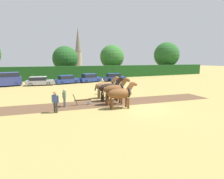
{
  "coord_description": "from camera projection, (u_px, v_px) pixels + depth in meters",
  "views": [
    {
      "loc": [
        -8.32,
        -12.0,
        4.03
      ],
      "look_at": [
        -1.01,
        4.0,
        1.1
      ],
      "focal_mm": 28.0,
      "sensor_mm": 36.0,
      "label": 1
    }
  ],
  "objects": [
    {
      "name": "tree_center_left",
      "position": [
        65.0,
        59.0,
        41.31
      ],
      "size": [
        5.94,
        5.94,
        7.41
      ],
      "color": "#4C3823",
      "rests_on": "ground"
    },
    {
      "name": "parked_van",
      "position": [
        4.0,
        79.0,
        27.19
      ],
      "size": [
        5.17,
        2.88,
        2.18
      ],
      "rotation": [
        0.0,
        0.0,
        0.19
      ],
      "color": "navy",
      "rests_on": "ground"
    },
    {
      "name": "draft_horse_trail_left",
      "position": [
        111.0,
        88.0,
        17.41
      ],
      "size": [
        2.93,
        1.17,
        2.46
      ],
      "rotation": [
        0.0,
        0.0,
        -0.11
      ],
      "color": "black",
      "rests_on": "ground"
    },
    {
      "name": "parked_car_center",
      "position": [
        90.0,
        78.0,
        32.85
      ],
      "size": [
        4.27,
        2.52,
        1.59
      ],
      "rotation": [
        0.0,
        0.0,
        0.18
      ],
      "color": "navy",
      "rests_on": "ground"
    },
    {
      "name": "tree_center",
      "position": [
        112.0,
        57.0,
        45.41
      ],
      "size": [
        6.24,
        6.24,
        8.07
      ],
      "color": "#423323",
      "rests_on": "ground"
    },
    {
      "name": "farmer_onlooker_left",
      "position": [
        55.0,
        100.0,
        13.49
      ],
      "size": [
        0.48,
        0.5,
        1.68
      ],
      "rotation": [
        0.0,
        0.0,
        0.76
      ],
      "color": "#38332D",
      "rests_on": "ground"
    },
    {
      "name": "ground_plane",
      "position": [
        142.0,
        108.0,
        14.84
      ],
      "size": [
        240.0,
        240.0,
        0.0
      ],
      "primitive_type": "plane",
      "color": "#998447"
    },
    {
      "name": "draft_horse_lead_left",
      "position": [
        121.0,
        93.0,
        14.68
      ],
      "size": [
        2.87,
        1.16,
        2.34
      ],
      "rotation": [
        0.0,
        0.0,
        -0.11
      ],
      "color": "brown",
      "rests_on": "ground"
    },
    {
      "name": "parked_car_center_left",
      "position": [
        67.0,
        80.0,
        30.68
      ],
      "size": [
        4.25,
        2.49,
        1.47
      ],
      "rotation": [
        0.0,
        0.0,
        0.18
      ],
      "color": "navy",
      "rests_on": "ground"
    },
    {
      "name": "church_spire",
      "position": [
        78.0,
        48.0,
        64.62
      ],
      "size": [
        2.49,
        2.49,
        16.2
      ],
      "color": "gray",
      "rests_on": "ground"
    },
    {
      "name": "parked_car_left",
      "position": [
        40.0,
        81.0,
        28.56
      ],
      "size": [
        4.44,
        2.34,
        1.44
      ],
      "rotation": [
        0.0,
        0.0,
        -0.14
      ],
      "color": "#9E9EA8",
      "rests_on": "ground"
    },
    {
      "name": "parked_car_center_right",
      "position": [
        114.0,
        77.0,
        34.5
      ],
      "size": [
        4.4,
        2.22,
        1.53
      ],
      "rotation": [
        0.0,
        0.0,
        -0.12
      ],
      "color": "navy",
      "rests_on": "ground"
    },
    {
      "name": "hedgerow",
      "position": [
        74.0,
        73.0,
        38.09
      ],
      "size": [
        76.02,
        1.84,
        2.83
      ],
      "primitive_type": "cube",
      "color": "#194719",
      "rests_on": "ground"
    },
    {
      "name": "farmer_beside_team",
      "position": [
        103.0,
        87.0,
        20.99
      ],
      "size": [
        0.41,
        0.55,
        1.6
      ],
      "rotation": [
        0.0,
        0.0,
        0.57
      ],
      "color": "#38332D",
      "rests_on": "ground"
    },
    {
      "name": "draft_horse_trail_right",
      "position": [
        106.0,
        86.0,
        18.79
      ],
      "size": [
        2.93,
        1.19,
        2.4
      ],
      "rotation": [
        0.0,
        0.0,
        -0.11
      ],
      "color": "brown",
      "rests_on": "ground"
    },
    {
      "name": "farmer_at_plow",
      "position": [
        64.0,
        97.0,
        15.27
      ],
      "size": [
        0.37,
        0.6,
        1.59
      ],
      "rotation": [
        0.0,
        0.0,
        -0.42
      ],
      "color": "#4C4C4C",
      "rests_on": "ground"
    },
    {
      "name": "plow",
      "position": [
        84.0,
        101.0,
        16.06
      ],
      "size": [
        1.78,
        0.53,
        1.13
      ],
      "rotation": [
        0.0,
        0.0,
        -0.11
      ],
      "color": "#4C331E",
      "rests_on": "ground"
    },
    {
      "name": "draft_horse_lead_right",
      "position": [
        115.0,
        89.0,
        16.03
      ],
      "size": [
        2.78,
        1.11,
        2.52
      ],
      "rotation": [
        0.0,
        0.0,
        -0.11
      ],
      "color": "brown",
      "rests_on": "ground"
    },
    {
      "name": "plowed_furrow_strip",
      "position": [
        64.0,
        106.0,
        15.54
      ],
      "size": [
        30.16,
        6.42,
        0.01
      ],
      "primitive_type": "cube",
      "rotation": [
        0.0,
        0.0,
        -0.11
      ],
      "color": "brown",
      "rests_on": "ground"
    },
    {
      "name": "tree_center_right",
      "position": [
        166.0,
        55.0,
        52.81
      ],
      "size": [
        7.53,
        7.53,
        9.47
      ],
      "color": "#4C3823",
      "rests_on": "ground"
    }
  ]
}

